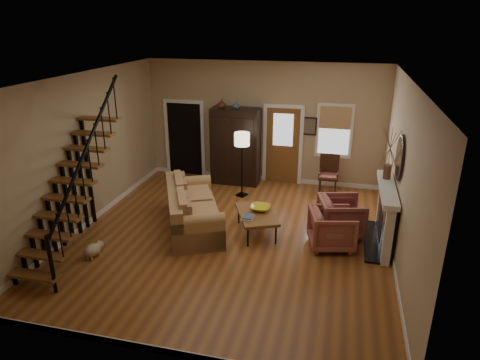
% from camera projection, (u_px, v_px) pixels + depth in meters
% --- Properties ---
extents(room, '(7.00, 7.33, 3.30)m').
position_uv_depth(room, '(233.00, 145.00, 10.22)').
color(room, brown).
rests_on(room, ground).
extents(staircase, '(0.94, 2.80, 3.20)m').
position_uv_depth(staircase, '(68.00, 176.00, 7.93)').
color(staircase, brown).
rests_on(staircase, ground).
extents(fireplace, '(0.33, 1.95, 2.30)m').
position_uv_depth(fireplace, '(388.00, 210.00, 8.55)').
color(fireplace, black).
rests_on(fireplace, ground).
extents(armoire, '(1.30, 0.60, 2.10)m').
position_uv_depth(armoire, '(236.00, 146.00, 11.70)').
color(armoire, black).
rests_on(armoire, ground).
extents(vase_a, '(0.24, 0.24, 0.25)m').
position_uv_depth(vase_a, '(222.00, 104.00, 11.27)').
color(vase_a, '#4C2619').
rests_on(vase_a, armoire).
extents(vase_b, '(0.20, 0.20, 0.21)m').
position_uv_depth(vase_b, '(236.00, 105.00, 11.19)').
color(vase_b, '#334C60').
rests_on(vase_b, armoire).
extents(sofa, '(1.98, 2.65, 0.91)m').
position_uv_depth(sofa, '(193.00, 208.00, 9.34)').
color(sofa, '#B18250').
rests_on(sofa, ground).
extents(coffee_table, '(1.17, 1.43, 0.48)m').
position_uv_depth(coffee_table, '(256.00, 223.00, 9.14)').
color(coffee_table, brown).
rests_on(coffee_table, ground).
extents(bowl, '(0.43, 0.43, 0.10)m').
position_uv_depth(bowl, '(260.00, 208.00, 9.16)').
color(bowl, yellow).
rests_on(bowl, coffee_table).
extents(books, '(0.23, 0.31, 0.06)m').
position_uv_depth(books, '(248.00, 217.00, 8.80)').
color(books, beige).
rests_on(books, coffee_table).
extents(armchair_left, '(1.04, 1.02, 0.79)m').
position_uv_depth(armchair_left, '(332.00, 229.00, 8.54)').
color(armchair_left, maroon).
rests_on(armchair_left, ground).
extents(armchair_right, '(1.10, 1.08, 0.83)m').
position_uv_depth(armchair_right, '(341.00, 217.00, 9.03)').
color(armchair_right, maroon).
rests_on(armchair_right, ground).
extents(floor_lamp, '(0.50, 0.50, 1.68)m').
position_uv_depth(floor_lamp, '(242.00, 165.00, 10.85)').
color(floor_lamp, black).
rests_on(floor_lamp, ground).
extents(side_chair, '(0.54, 0.54, 1.02)m').
position_uv_depth(side_chair, '(328.00, 175.00, 11.14)').
color(side_chair, '#3A2112').
rests_on(side_chair, ground).
extents(dog, '(0.33, 0.45, 0.29)m').
position_uv_depth(dog, '(93.00, 251.00, 8.23)').
color(dog, '#D0BC8E').
rests_on(dog, ground).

